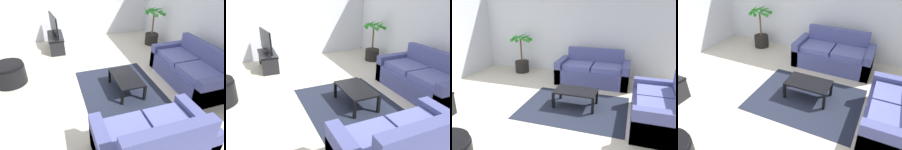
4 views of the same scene
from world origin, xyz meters
The scene contains 7 objects.
ground_plane centered at (0.00, 0.00, 0.00)m, with size 6.60×6.60×0.00m, color beige.
wall_back centered at (0.00, 3.00, 1.35)m, with size 6.00×0.06×2.70m, color silver.
couch_main centered at (0.72, 2.28, 0.30)m, with size 1.93×0.90×0.90m.
couch_loveseat centered at (2.28, 0.52, 0.30)m, with size 0.90×1.62×0.90m.
coffee_table centered at (0.64, 0.77, 0.31)m, with size 0.89×0.53×0.36m.
area_rug centered at (0.64, 0.67, 0.00)m, with size 2.20×1.70×0.01m, color #1E2333.
potted_palm centered at (-1.59, 2.56, 0.45)m, with size 0.71×0.74×1.23m.
Camera 3 is at (1.72, -3.38, 2.17)m, focal length 35.03 mm.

